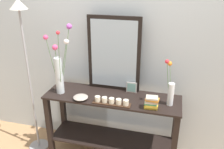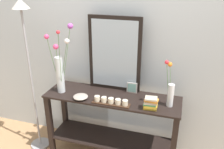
{
  "view_description": "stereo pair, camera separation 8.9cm",
  "coord_description": "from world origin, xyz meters",
  "px_view_note": "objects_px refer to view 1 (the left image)",
  "views": [
    {
      "loc": [
        0.59,
        -2.2,
        2.05
      ],
      "look_at": [
        0.0,
        0.0,
        1.07
      ],
      "focal_mm": 38.4,
      "sensor_mm": 36.0,
      "label": 1
    },
    {
      "loc": [
        0.67,
        -2.18,
        2.05
      ],
      "look_at": [
        0.0,
        0.0,
        1.07
      ],
      "focal_mm": 38.4,
      "sensor_mm": 36.0,
      "label": 2
    }
  ],
  "objects_px": {
    "decorative_bowl": "(81,97)",
    "tall_vase_left": "(59,68)",
    "mirror_leaning": "(114,54)",
    "vase_right": "(170,90)",
    "floor_lamp": "(26,56)",
    "console_table": "(112,120)",
    "picture_frame_small": "(132,87)",
    "book_stack": "(151,103)",
    "candle_tray": "(112,102)"
  },
  "relations": [
    {
      "from": "picture_frame_small",
      "to": "decorative_bowl",
      "type": "distance_m",
      "value": 0.57
    },
    {
      "from": "vase_right",
      "to": "decorative_bowl",
      "type": "distance_m",
      "value": 0.92
    },
    {
      "from": "floor_lamp",
      "to": "book_stack",
      "type": "bearing_deg",
      "value": -2.85
    },
    {
      "from": "candle_tray",
      "to": "decorative_bowl",
      "type": "bearing_deg",
      "value": 178.4
    },
    {
      "from": "tall_vase_left",
      "to": "vase_right",
      "type": "height_order",
      "value": "tall_vase_left"
    },
    {
      "from": "mirror_leaning",
      "to": "vase_right",
      "type": "height_order",
      "value": "mirror_leaning"
    },
    {
      "from": "vase_right",
      "to": "tall_vase_left",
      "type": "bearing_deg",
      "value": -177.92
    },
    {
      "from": "tall_vase_left",
      "to": "candle_tray",
      "type": "height_order",
      "value": "tall_vase_left"
    },
    {
      "from": "candle_tray",
      "to": "console_table",
      "type": "bearing_deg",
      "value": 103.35
    },
    {
      "from": "tall_vase_left",
      "to": "decorative_bowl",
      "type": "xyz_separation_m",
      "value": [
        0.27,
        -0.1,
        -0.26
      ]
    },
    {
      "from": "console_table",
      "to": "decorative_bowl",
      "type": "bearing_deg",
      "value": -153.81
    },
    {
      "from": "book_stack",
      "to": "floor_lamp",
      "type": "height_order",
      "value": "floor_lamp"
    },
    {
      "from": "console_table",
      "to": "vase_right",
      "type": "xyz_separation_m",
      "value": [
        0.6,
        -0.01,
        0.47
      ]
    },
    {
      "from": "console_table",
      "to": "tall_vase_left",
      "type": "xyz_separation_m",
      "value": [
        -0.57,
        -0.05,
        0.59
      ]
    },
    {
      "from": "picture_frame_small",
      "to": "vase_right",
      "type": "bearing_deg",
      "value": -21.12
    },
    {
      "from": "tall_vase_left",
      "to": "floor_lamp",
      "type": "relative_size",
      "value": 0.41
    },
    {
      "from": "candle_tray",
      "to": "floor_lamp",
      "type": "bearing_deg",
      "value": 175.03
    },
    {
      "from": "decorative_bowl",
      "to": "tall_vase_left",
      "type": "bearing_deg",
      "value": 160.25
    },
    {
      "from": "candle_tray",
      "to": "vase_right",
      "type": "bearing_deg",
      "value": 14.63
    },
    {
      "from": "console_table",
      "to": "book_stack",
      "type": "relative_size",
      "value": 10.1
    },
    {
      "from": "candle_tray",
      "to": "book_stack",
      "type": "xyz_separation_m",
      "value": [
        0.4,
        0.02,
        0.04
      ]
    },
    {
      "from": "tall_vase_left",
      "to": "picture_frame_small",
      "type": "bearing_deg",
      "value": 15.16
    },
    {
      "from": "mirror_leaning",
      "to": "tall_vase_left",
      "type": "distance_m",
      "value": 0.6
    },
    {
      "from": "tall_vase_left",
      "to": "decorative_bowl",
      "type": "height_order",
      "value": "tall_vase_left"
    },
    {
      "from": "tall_vase_left",
      "to": "candle_tray",
      "type": "distance_m",
      "value": 0.67
    },
    {
      "from": "vase_right",
      "to": "picture_frame_small",
      "type": "xyz_separation_m",
      "value": [
        -0.42,
        0.16,
        -0.1
      ]
    },
    {
      "from": "mirror_leaning",
      "to": "candle_tray",
      "type": "distance_m",
      "value": 0.52
    },
    {
      "from": "tall_vase_left",
      "to": "candle_tray",
      "type": "bearing_deg",
      "value": -9.83
    },
    {
      "from": "tall_vase_left",
      "to": "picture_frame_small",
      "type": "distance_m",
      "value": 0.81
    },
    {
      "from": "tall_vase_left",
      "to": "floor_lamp",
      "type": "bearing_deg",
      "value": -177.05
    },
    {
      "from": "book_stack",
      "to": "mirror_leaning",
      "type": "bearing_deg",
      "value": 144.73
    },
    {
      "from": "mirror_leaning",
      "to": "tall_vase_left",
      "type": "bearing_deg",
      "value": -155.94
    },
    {
      "from": "candle_tray",
      "to": "decorative_bowl",
      "type": "height_order",
      "value": "candle_tray"
    },
    {
      "from": "vase_right",
      "to": "candle_tray",
      "type": "distance_m",
      "value": 0.6
    },
    {
      "from": "candle_tray",
      "to": "decorative_bowl",
      "type": "xyz_separation_m",
      "value": [
        -0.34,
        0.01,
        -0.0
      ]
    },
    {
      "from": "book_stack",
      "to": "floor_lamp",
      "type": "xyz_separation_m",
      "value": [
        -1.38,
        0.07,
        0.34
      ]
    },
    {
      "from": "floor_lamp",
      "to": "candle_tray",
      "type": "bearing_deg",
      "value": -4.97
    },
    {
      "from": "console_table",
      "to": "floor_lamp",
      "type": "height_order",
      "value": "floor_lamp"
    },
    {
      "from": "tall_vase_left",
      "to": "floor_lamp",
      "type": "distance_m",
      "value": 0.4
    },
    {
      "from": "mirror_leaning",
      "to": "decorative_bowl",
      "type": "distance_m",
      "value": 0.58
    },
    {
      "from": "console_table",
      "to": "book_stack",
      "type": "xyz_separation_m",
      "value": [
        0.44,
        -0.14,
        0.37
      ]
    },
    {
      "from": "candle_tray",
      "to": "floor_lamp",
      "type": "distance_m",
      "value": 1.06
    },
    {
      "from": "console_table",
      "to": "vase_right",
      "type": "relative_size",
      "value": 3.04
    },
    {
      "from": "console_table",
      "to": "tall_vase_left",
      "type": "distance_m",
      "value": 0.82
    },
    {
      "from": "picture_frame_small",
      "to": "decorative_bowl",
      "type": "xyz_separation_m",
      "value": [
        -0.49,
        -0.3,
        -0.04
      ]
    },
    {
      "from": "mirror_leaning",
      "to": "floor_lamp",
      "type": "relative_size",
      "value": 0.46
    },
    {
      "from": "tall_vase_left",
      "to": "vase_right",
      "type": "bearing_deg",
      "value": 2.08
    },
    {
      "from": "mirror_leaning",
      "to": "vase_right",
      "type": "xyz_separation_m",
      "value": [
        0.63,
        -0.2,
        -0.25
      ]
    },
    {
      "from": "floor_lamp",
      "to": "decorative_bowl",
      "type": "bearing_deg",
      "value": -6.74
    },
    {
      "from": "mirror_leaning",
      "to": "picture_frame_small",
      "type": "xyz_separation_m",
      "value": [
        0.21,
        -0.04,
        -0.35
      ]
    }
  ]
}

